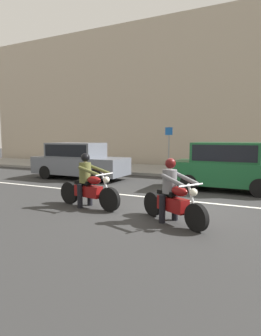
# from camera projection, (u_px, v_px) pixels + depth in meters

# --- Properties ---
(ground_plane) EXTENTS (80.00, 80.00, 0.00)m
(ground_plane) POSITION_uv_depth(u_px,v_px,m) (180.00, 207.00, 8.27)
(ground_plane) COLOR #2B2B2B
(sidewalk_slab) EXTENTS (40.00, 4.40, 0.14)m
(sidewalk_slab) POSITION_uv_depth(u_px,v_px,m) (224.00, 173.00, 15.40)
(sidewalk_slab) COLOR gray
(sidewalk_slab) RESTS_ON ground_plane
(building_facade) EXTENTS (40.00, 1.40, 9.86)m
(building_facade) POSITION_uv_depth(u_px,v_px,m) (235.00, 89.00, 17.91)
(building_facade) COLOR #B7A893
(building_facade) RESTS_ON ground_plane
(lane_marking_stripe) EXTENTS (18.00, 0.14, 0.01)m
(lane_marking_stripe) POSITION_uv_depth(u_px,v_px,m) (185.00, 201.00, 9.12)
(lane_marking_stripe) COLOR silver
(lane_marking_stripe) RESTS_ON ground_plane
(motorcycle_with_rider_olive) EXTENTS (2.22, 0.76, 1.55)m
(motorcycle_with_rider_olive) POSITION_uv_depth(u_px,v_px,m) (88.00, 185.00, 8.24)
(motorcycle_with_rider_olive) COLOR black
(motorcycle_with_rider_olive) RESTS_ON ground_plane
(motorcycle_with_rider_gray) EXTENTS (1.88, 1.18, 1.52)m
(motorcycle_with_rider_gray) POSITION_uv_depth(u_px,v_px,m) (173.00, 197.00, 6.74)
(motorcycle_with_rider_gray) COLOR black
(motorcycle_with_rider_gray) RESTS_ON ground_plane
(parked_sedan_slate_gray) EXTENTS (4.61, 1.82, 1.72)m
(parked_sedan_slate_gray) POSITION_uv_depth(u_px,v_px,m) (79.00, 160.00, 13.90)
(parked_sedan_slate_gray) COLOR slate
(parked_sedan_slate_gray) RESTS_ON ground_plane
(parked_hatchback_forest_green) EXTENTS (3.84, 1.76, 1.80)m
(parked_hatchback_forest_green) POSITION_uv_depth(u_px,v_px,m) (226.00, 166.00, 10.75)
(parked_hatchback_forest_green) COLOR #164C28
(parked_hatchback_forest_green) RESTS_ON ground_plane
(street_sign_post) EXTENTS (0.44, 0.08, 2.44)m
(street_sign_post) POSITION_uv_depth(u_px,v_px,m) (169.00, 143.00, 16.84)
(street_sign_post) COLOR gray
(street_sign_post) RESTS_ON sidewalk_slab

